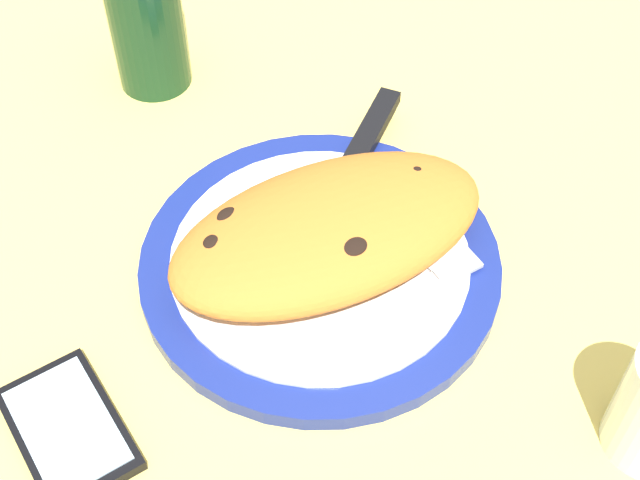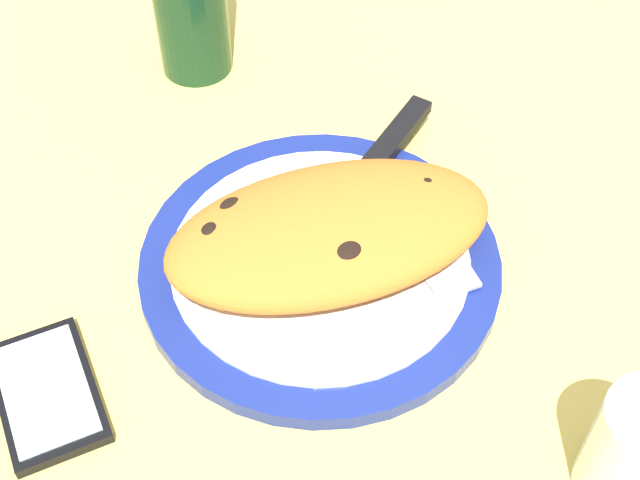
{
  "view_description": "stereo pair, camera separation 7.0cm",
  "coord_description": "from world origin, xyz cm",
  "px_view_note": "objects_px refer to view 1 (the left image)",
  "views": [
    {
      "loc": [
        -22.22,
        -39.69,
        57.56
      ],
      "look_at": [
        0.0,
        0.0,
        3.88
      ],
      "focal_mm": 49.63,
      "sensor_mm": 36.0,
      "label": 1
    },
    {
      "loc": [
        -15.84,
        -42.64,
        57.56
      ],
      "look_at": [
        0.0,
        0.0,
        3.88
      ],
      "focal_mm": 49.63,
      "sensor_mm": 36.0,
      "label": 2
    }
  ],
  "objects_px": {
    "plate": "(320,263)",
    "smartphone": "(68,429)",
    "calzone": "(329,231)",
    "knife": "(359,154)",
    "fork": "(402,293)"
  },
  "relations": [
    {
      "from": "fork",
      "to": "smartphone",
      "type": "xyz_separation_m",
      "value": [
        -0.27,
        0.02,
        -0.02
      ]
    },
    {
      "from": "calzone",
      "to": "fork",
      "type": "distance_m",
      "value": 0.08
    },
    {
      "from": "knife",
      "to": "smartphone",
      "type": "height_order",
      "value": "knife"
    },
    {
      "from": "calzone",
      "to": "knife",
      "type": "height_order",
      "value": "calzone"
    },
    {
      "from": "plate",
      "to": "calzone",
      "type": "height_order",
      "value": "calzone"
    },
    {
      "from": "fork",
      "to": "knife",
      "type": "relative_size",
      "value": 0.87
    },
    {
      "from": "calzone",
      "to": "fork",
      "type": "bearing_deg",
      "value": -66.87
    },
    {
      "from": "calzone",
      "to": "plate",
      "type": "bearing_deg",
      "value": -178.86
    },
    {
      "from": "calzone",
      "to": "knife",
      "type": "xyz_separation_m",
      "value": [
        0.08,
        0.08,
        -0.02
      ]
    },
    {
      "from": "plate",
      "to": "smartphone",
      "type": "xyz_separation_m",
      "value": [
        -0.23,
        -0.04,
        -0.0
      ]
    },
    {
      "from": "plate",
      "to": "knife",
      "type": "xyz_separation_m",
      "value": [
        0.09,
        0.08,
        0.01
      ]
    },
    {
      "from": "calzone",
      "to": "smartphone",
      "type": "distance_m",
      "value": 0.25
    },
    {
      "from": "plate",
      "to": "fork",
      "type": "xyz_separation_m",
      "value": [
        0.04,
        -0.07,
        0.01
      ]
    },
    {
      "from": "plate",
      "to": "smartphone",
      "type": "distance_m",
      "value": 0.23
    },
    {
      "from": "fork",
      "to": "plate",
      "type": "bearing_deg",
      "value": 118.94
    }
  ]
}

